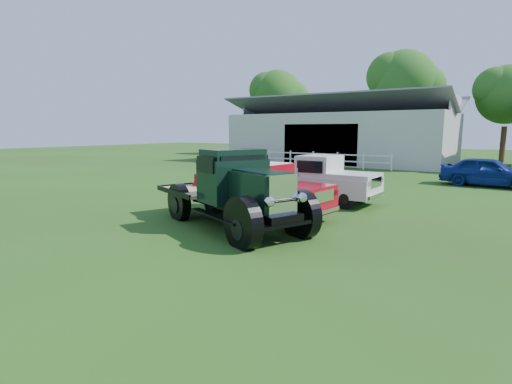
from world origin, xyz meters
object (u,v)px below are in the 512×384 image
Objects in this scene: vintage_flatbed at (231,188)px; misc_car_blue at (488,172)px; red_pickup at (261,189)px; white_pickup at (317,179)px.

vintage_flatbed is 1.31× the size of misc_car_blue.
white_pickup is at bearing 90.20° from red_pickup.
misc_car_blue is at bearing 89.85° from vintage_flatbed.
vintage_flatbed is 1.17× the size of white_pickup.
white_pickup is 10.25m from misc_car_blue.
misc_car_blue is at bearing 71.14° from red_pickup.
vintage_flatbed is 5.19m from white_pickup.
white_pickup is (0.36, 3.51, 0.01)m from red_pickup.
misc_car_blue is (5.33, 8.76, -0.16)m from white_pickup.
misc_car_blue is at bearing 60.43° from white_pickup.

